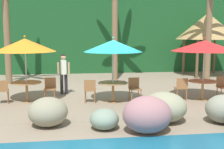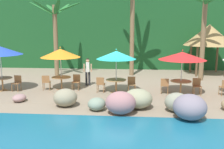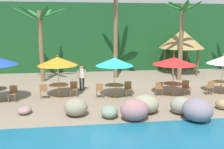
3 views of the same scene
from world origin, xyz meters
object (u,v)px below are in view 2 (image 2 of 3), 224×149
object	(u,v)px
dining_table_red	(181,83)
palm_tree_third	(204,21)
palapa_hut	(209,35)
umbrella_blue	(0,50)
waiter_in_white	(88,70)
dining_table_blue	(2,80)
umbrella_teal	(116,55)
umbrella_red	(182,56)
umbrella_orange	(60,53)
chair_teal_inland	(101,83)
chair_orange_seaward	(76,81)
chair_red_seaward	(197,85)
palm_tree_nearest	(55,25)
palm_tree_second	(133,12)
chair_teal_seaward	(132,83)
chair_blue_seaward	(17,82)
dining_table_teal	(116,82)
chair_red_inland	(165,85)
chair_orange_inland	(46,81)
dining_table_orange	(61,79)

from	to	relation	value
dining_table_red	palm_tree_third	size ratio (longest dim) A/B	0.19
palm_tree_third	palapa_hut	xyz separation A→B (m)	(1.05, 2.33, -1.00)
umbrella_blue	waiter_in_white	world-z (taller)	umbrella_blue
dining_table_blue	umbrella_teal	distance (m)	6.62
umbrella_red	palapa_hut	distance (m)	7.08
umbrella_teal	waiter_in_white	bearing A→B (deg)	138.06
umbrella_orange	dining_table_red	distance (m)	6.84
chair_teal_inland	chair_orange_seaward	bearing A→B (deg)	159.55
chair_orange_seaward	umbrella_blue	bearing A→B (deg)	-172.11
chair_red_seaward	palm_tree_third	xyz separation A→B (m)	(1.20, 3.91, 3.44)
umbrella_teal	palm_tree_third	world-z (taller)	palm_tree_third
palm_tree_nearest	waiter_in_white	world-z (taller)	palm_tree_nearest
dining_table_blue	umbrella_orange	xyz separation A→B (m)	(3.27, 0.51, 1.50)
palm_tree_second	chair_red_seaward	bearing A→B (deg)	-56.90
chair_red_seaward	waiter_in_white	bearing A→B (deg)	164.84
umbrella_teal	chair_teal_seaward	xyz separation A→B (m)	(0.84, 0.14, -1.57)
palm_tree_second	umbrella_teal	bearing A→B (deg)	-98.80
dining_table_blue	palm_tree_third	xyz separation A→B (m)	(11.98, 3.93, 3.34)
chair_blue_seaward	dining_table_teal	distance (m)	5.60
umbrella_blue	umbrella_red	distance (m)	9.93
chair_red_inland	palm_tree_second	distance (m)	7.04
dining_table_blue	chair_orange_inland	bearing A→B (deg)	6.87
dining_table_blue	dining_table_orange	distance (m)	3.31
chair_teal_inland	palm_tree_third	xyz separation A→B (m)	(6.38, 3.91, 3.44)
chair_teal_inland	palapa_hut	xyz separation A→B (m)	(7.42, 6.24, 2.45)
dining_table_blue	chair_red_inland	bearing A→B (deg)	-0.31
dining_table_red	chair_red_inland	bearing A→B (deg)	-179.42
dining_table_orange	chair_blue_seaward	bearing A→B (deg)	-168.30
dining_table_blue	chair_red_inland	xyz separation A→B (m)	(9.07, -0.05, -0.10)
chair_orange_seaward	chair_teal_seaward	distance (m)	3.20
dining_table_blue	palm_tree_nearest	size ratio (longest dim) A/B	0.20
chair_orange_inland	chair_teal_seaward	xyz separation A→B (m)	(4.86, -0.13, 0.00)
chair_teal_seaward	chair_red_inland	xyz separation A→B (m)	(1.77, -0.21, 0.00)
chair_orange_inland	palm_tree_nearest	xyz separation A→B (m)	(-0.73, 4.45, 3.19)
chair_teal_seaward	dining_table_blue	bearing A→B (deg)	-178.70
chair_teal_seaward	chair_blue_seaward	bearing A→B (deg)	-178.59
chair_blue_seaward	palm_tree_nearest	xyz separation A→B (m)	(0.86, 4.74, 3.19)
chair_orange_seaward	chair_teal_inland	xyz separation A→B (m)	(1.48, -0.55, 0.00)
chair_teal_inland	waiter_in_white	distance (m)	2.00
dining_table_blue	dining_table_orange	world-z (taller)	same
dining_table_orange	chair_red_seaward	distance (m)	7.52
palm_tree_third	dining_table_red	bearing A→B (deg)	-117.37
chair_red_inland	chair_teal_seaward	bearing A→B (deg)	173.08
dining_table_blue	chair_orange_inland	distance (m)	2.46
palm_tree_third	dining_table_teal	bearing A→B (deg)	-144.72
dining_table_red	chair_red_inland	distance (m)	0.86
chair_orange_seaward	chair_teal_inland	world-z (taller)	same
chair_teal_inland	dining_table_red	xyz separation A→B (m)	(4.32, -0.06, 0.10)
umbrella_orange	palm_tree_nearest	world-z (taller)	palm_tree_nearest
dining_table_orange	waiter_in_white	bearing A→B (deg)	41.60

